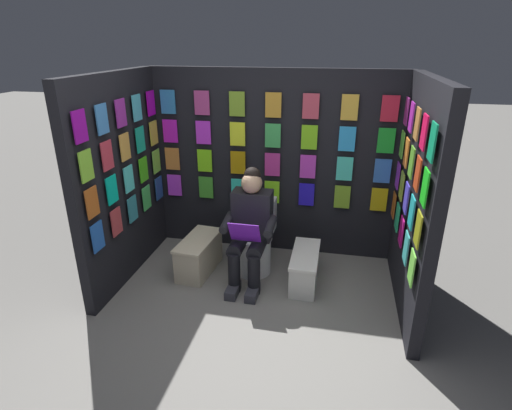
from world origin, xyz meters
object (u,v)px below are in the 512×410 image
comic_longbox_near (199,255)px  comic_longbox_far (305,268)px  toilet (255,241)px  person_reading (250,227)px

comic_longbox_near → comic_longbox_far: (-1.14, 0.01, -0.02)m
comic_longbox_near → toilet: bearing=-157.3°
comic_longbox_near → comic_longbox_far: 1.14m
person_reading → comic_longbox_near: size_ratio=1.72×
toilet → person_reading: (0.00, 0.23, 0.27)m
person_reading → comic_longbox_near: person_reading is taller
comic_longbox_near → comic_longbox_far: comic_longbox_near is taller
comic_longbox_far → person_reading: bearing=3.5°
person_reading → comic_longbox_near: (0.58, -0.04, -0.41)m
toilet → comic_longbox_far: bearing=162.4°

